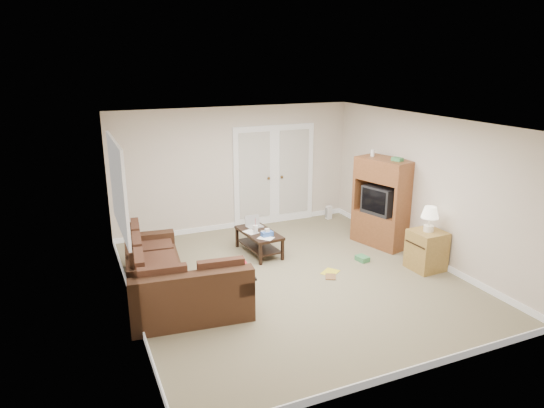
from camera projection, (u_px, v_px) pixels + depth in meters
name	position (u px, v px, depth m)	size (l,w,h in m)	color
floor	(293.00, 279.00, 7.77)	(5.50, 5.50, 0.00)	gray
ceiling	(296.00, 122.00, 7.06)	(5.00, 5.50, 0.02)	white
wall_left	(126.00, 226.00, 6.46)	(0.02, 5.50, 2.50)	beige
wall_right	(425.00, 188.00, 8.36)	(0.02, 5.50, 2.50)	beige
wall_back	(235.00, 169.00, 9.83)	(5.00, 0.02, 2.50)	beige
wall_front	(411.00, 274.00, 4.99)	(5.00, 0.02, 2.50)	beige
baseboards	(294.00, 276.00, 7.76)	(5.00, 5.50, 0.10)	silver
french_doors	(274.00, 175.00, 10.19)	(1.80, 0.05, 2.13)	silver
window_left	(118.00, 186.00, 7.27)	(0.05, 1.92, 1.42)	silver
sectional_sofa	(169.00, 281.00, 7.02)	(1.72, 2.62, 0.76)	#402718
coffee_table	(259.00, 241.00, 8.75)	(0.60, 1.06, 0.69)	black
tv_armoire	(383.00, 202.00, 9.03)	(0.82, 1.14, 1.77)	brown
side_cabinet	(427.00, 247.00, 8.04)	(0.54, 0.54, 1.09)	#A17D3B
space_heater	(329.00, 212.00, 10.66)	(0.12, 0.10, 0.29)	white
floor_magazine	(330.00, 272.00, 8.01)	(0.29, 0.23, 0.01)	yellow
floor_greenbox	(362.00, 259.00, 8.45)	(0.17, 0.22, 0.09)	#3E8950
floor_book	(325.00, 277.00, 7.83)	(0.16, 0.22, 0.02)	brown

